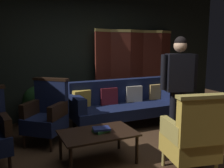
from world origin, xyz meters
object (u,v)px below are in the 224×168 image
at_px(coffee_table, 98,135).
at_px(book_navy_cloth, 101,129).
at_px(potted_plant, 36,104).
at_px(armchair_wing_left, 47,113).
at_px(armchair_gilt_accent, 193,137).
at_px(folding_screen, 136,70).
at_px(velvet_couch, 124,102).
at_px(book_green_cloth, 101,131).
at_px(standing_figure, 179,81).

distance_m(coffee_table, book_navy_cloth, 0.10).
bearing_deg(potted_plant, armchair_wing_left, -86.73).
distance_m(coffee_table, armchair_gilt_accent, 1.21).
relative_size(armchair_wing_left, book_navy_cloth, 4.59).
height_order(folding_screen, armchair_gilt_accent, folding_screen).
height_order(velvet_couch, armchair_wing_left, armchair_wing_left).
xyz_separation_m(armchair_wing_left, potted_plant, (-0.05, 0.82, -0.03)).
height_order(armchair_wing_left, book_green_cloth, armchair_wing_left).
height_order(standing_figure, book_green_cloth, standing_figure).
height_order(coffee_table, book_navy_cloth, book_navy_cloth).
distance_m(coffee_table, armchair_wing_left, 1.09).
bearing_deg(potted_plant, velvet_couch, -17.55).
xyz_separation_m(standing_figure, book_green_cloth, (-1.33, -0.08, -0.59)).
relative_size(folding_screen, armchair_wing_left, 2.09).
height_order(folding_screen, velvet_couch, folding_screen).
distance_m(coffee_table, book_green_cloth, 0.08).
relative_size(standing_figure, book_navy_cloth, 7.51).
xyz_separation_m(folding_screen, velvet_couch, (-0.76, -0.83, -0.53)).
height_order(coffee_table, standing_figure, standing_figure).
bearing_deg(folding_screen, coffee_table, -130.51).
xyz_separation_m(velvet_couch, book_green_cloth, (-0.99, -1.29, -0.02)).
bearing_deg(coffee_table, book_green_cloth, -13.55).
bearing_deg(armchair_gilt_accent, armchair_wing_left, 128.64).
relative_size(standing_figure, potted_plant, 2.12).
height_order(folding_screen, book_navy_cloth, folding_screen).
height_order(armchair_gilt_accent, potted_plant, armchair_gilt_accent).
xyz_separation_m(standing_figure, potted_plant, (-1.93, 1.71, -0.56)).
height_order(armchair_wing_left, potted_plant, armchair_wing_left).
bearing_deg(standing_figure, book_navy_cloth, -176.56).
bearing_deg(folding_screen, armchair_wing_left, -153.51).
relative_size(coffee_table, standing_figure, 0.59).
bearing_deg(armchair_wing_left, book_green_cloth, -60.63).
bearing_deg(coffee_table, book_navy_cloth, -13.55).
bearing_deg(velvet_couch, potted_plant, 162.45).
distance_m(armchair_gilt_accent, potted_plant, 2.96).
relative_size(standing_figure, book_green_cloth, 8.00).
height_order(velvet_couch, armchair_gilt_accent, armchair_gilt_accent).
distance_m(velvet_couch, book_green_cloth, 1.63).
relative_size(potted_plant, book_green_cloth, 3.78).
bearing_deg(book_navy_cloth, armchair_wing_left, 119.37).
bearing_deg(velvet_couch, standing_figure, -74.33).
height_order(coffee_table, book_green_cloth, book_green_cloth).
xyz_separation_m(armchair_gilt_accent, book_navy_cloth, (-0.86, 0.79, -0.02)).
xyz_separation_m(folding_screen, potted_plant, (-2.35, -0.33, -0.52)).
distance_m(potted_plant, book_navy_cloth, 1.89).
bearing_deg(book_green_cloth, velvet_couch, 52.29).
relative_size(velvet_couch, armchair_gilt_accent, 2.04).
bearing_deg(coffee_table, standing_figure, 2.86).
bearing_deg(book_navy_cloth, velvet_couch, 52.29).
relative_size(armchair_wing_left, book_green_cloth, 4.89).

